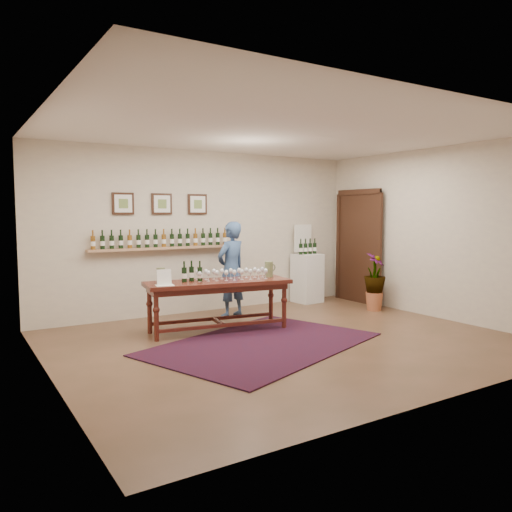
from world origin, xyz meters
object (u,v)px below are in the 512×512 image
tasting_table (218,288)px  person (231,269)px  display_pedestal (307,278)px  potted_plant (375,282)px

tasting_table → person: (0.66, 0.79, 0.16)m
tasting_table → person: 1.04m
tasting_table → display_pedestal: (2.57, 1.20, -0.17)m
tasting_table → display_pedestal: size_ratio=2.33×
person → display_pedestal: bearing=175.1°
tasting_table → potted_plant: size_ratio=2.48×
tasting_table → person: size_ratio=1.38×
potted_plant → person: 2.59m
tasting_table → display_pedestal: 2.84m
potted_plant → display_pedestal: bearing=111.3°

